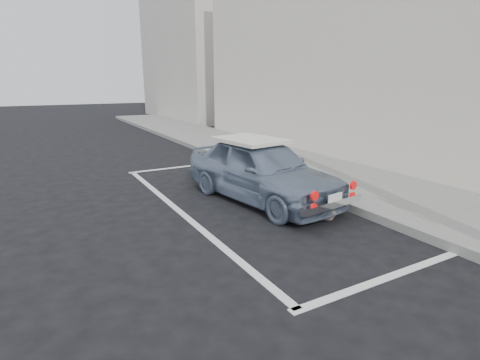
{
  "coord_description": "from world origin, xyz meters",
  "views": [
    {
      "loc": [
        -3.11,
        -3.19,
        2.31
      ],
      "look_at": [
        -0.21,
        1.97,
        0.75
      ],
      "focal_mm": 28.0,
      "sensor_mm": 36.0,
      "label": 1
    }
  ],
  "objects": [
    {
      "name": "pline_rear",
      "position": [
        0.5,
        -0.5,
        0.0
      ],
      "size": [
        3.0,
        0.12,
        0.01
      ],
      "primitive_type": "cube",
      "color": "silver",
      "rests_on": "ground"
    },
    {
      "name": "shop_building",
      "position": [
        6.33,
        4.0,
        3.49
      ],
      "size": [
        3.5,
        18.0,
        7.0
      ],
      "color": "silver",
      "rests_on": "ground"
    },
    {
      "name": "cat",
      "position": [
        1.14,
        1.34,
        0.11
      ],
      "size": [
        0.23,
        0.45,
        0.24
      ],
      "rotation": [
        0.0,
        0.0,
        0.1
      ],
      "color": "brown",
      "rests_on": "ground"
    },
    {
      "name": "sidewalk",
      "position": [
        3.2,
        2.0,
        0.07
      ],
      "size": [
        2.8,
        40.0,
        0.15
      ],
      "primitive_type": "cube",
      "color": "slate",
      "rests_on": "ground"
    },
    {
      "name": "building_far",
      "position": [
        6.35,
        20.0,
        4.0
      ],
      "size": [
        3.5,
        10.0,
        8.0
      ],
      "primitive_type": "cube",
      "color": "#BAB4A9",
      "rests_on": "ground"
    },
    {
      "name": "retro_coupe",
      "position": [
        0.78,
        2.87,
        0.63
      ],
      "size": [
        1.99,
        3.83,
        1.24
      ],
      "rotation": [
        0.0,
        0.0,
        0.15
      ],
      "color": "slate",
      "rests_on": "ground"
    },
    {
      "name": "ground",
      "position": [
        0.0,
        0.0,
        0.0
      ],
      "size": [
        80.0,
        80.0,
        0.0
      ],
      "primitive_type": "plane",
      "color": "black",
      "rests_on": "ground"
    },
    {
      "name": "pline_side",
      "position": [
        -0.9,
        3.0,
        0.0
      ],
      "size": [
        0.12,
        7.0,
        0.01
      ],
      "primitive_type": "cube",
      "color": "silver",
      "rests_on": "ground"
    },
    {
      "name": "pline_front",
      "position": [
        0.5,
        6.5,
        0.0
      ],
      "size": [
        3.0,
        0.12,
        0.01
      ],
      "primitive_type": "cube",
      "color": "silver",
      "rests_on": "ground"
    }
  ]
}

